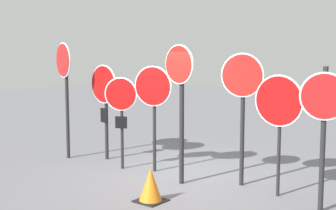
# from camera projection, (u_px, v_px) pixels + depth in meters

# --- Properties ---
(ground_plane) EXTENTS (40.00, 40.00, 0.00)m
(ground_plane) POSITION_uv_depth(u_px,v_px,m) (173.00, 176.00, 9.43)
(ground_plane) COLOR slate
(stop_sign_0) EXTENTS (0.78, 0.28, 2.70)m
(stop_sign_0) POSITION_uv_depth(u_px,v_px,m) (65.00, 76.00, 10.76)
(stop_sign_0) COLOR black
(stop_sign_0) RESTS_ON ground
(stop_sign_1) EXTENTS (0.88, 0.18, 2.20)m
(stop_sign_1) POSITION_uv_depth(u_px,v_px,m) (104.00, 93.00, 10.68)
(stop_sign_1) COLOR black
(stop_sign_1) RESTS_ON ground
(stop_sign_2) EXTENTS (0.64, 0.34, 1.97)m
(stop_sign_2) POSITION_uv_depth(u_px,v_px,m) (121.00, 103.00, 9.81)
(stop_sign_2) COLOR black
(stop_sign_2) RESTS_ON ground
(stop_sign_3) EXTENTS (0.82, 0.23, 2.23)m
(stop_sign_3) POSITION_uv_depth(u_px,v_px,m) (153.00, 94.00, 9.57)
(stop_sign_3) COLOR black
(stop_sign_3) RESTS_ON ground
(stop_sign_4) EXTENTS (0.73, 0.20, 2.64)m
(stop_sign_4) POSITION_uv_depth(u_px,v_px,m) (180.00, 88.00, 8.68)
(stop_sign_4) COLOR black
(stop_sign_4) RESTS_ON ground
(stop_sign_5) EXTENTS (0.80, 0.21, 2.48)m
(stop_sign_5) POSITION_uv_depth(u_px,v_px,m) (242.00, 92.00, 8.56)
(stop_sign_5) COLOR black
(stop_sign_5) RESTS_ON ground
(stop_sign_6) EXTENTS (0.89, 0.12, 2.12)m
(stop_sign_6) POSITION_uv_depth(u_px,v_px,m) (279.00, 107.00, 7.93)
(stop_sign_6) COLOR black
(stop_sign_6) RESTS_ON ground
(stop_sign_7) EXTENTS (0.73, 0.21, 2.28)m
(stop_sign_7) POSITION_uv_depth(u_px,v_px,m) (324.00, 113.00, 7.15)
(stop_sign_7) COLOR black
(stop_sign_7) RESTS_ON ground
(traffic_cone_0) EXTENTS (0.46, 0.46, 0.57)m
(traffic_cone_0) POSITION_uv_depth(u_px,v_px,m) (151.00, 185.00, 7.82)
(traffic_cone_0) COLOR black
(traffic_cone_0) RESTS_ON ground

